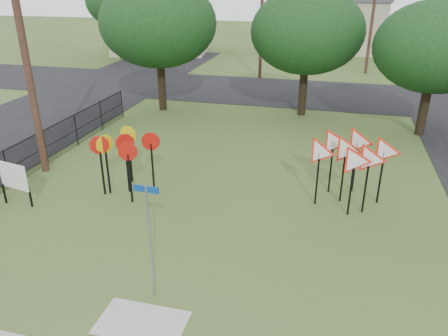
# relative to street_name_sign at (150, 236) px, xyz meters

# --- Properties ---
(ground) EXTENTS (140.00, 140.00, 0.00)m
(ground) POSITION_rel_street_name_sign_xyz_m (0.09, 1.45, -1.72)
(ground) COLOR #37531F
(street_left) EXTENTS (8.00, 50.00, 0.02)m
(street_left) POSITION_rel_street_name_sign_xyz_m (-11.91, 11.45, -1.71)
(street_left) COLOR black
(street_left) RESTS_ON ground
(street_far) EXTENTS (60.00, 8.00, 0.02)m
(street_far) POSITION_rel_street_name_sign_xyz_m (0.09, 21.45, -1.71)
(street_far) COLOR black
(street_far) RESTS_ON ground
(curb_pad) EXTENTS (2.00, 1.20, 0.02)m
(curb_pad) POSITION_rel_street_name_sign_xyz_m (0.09, -0.95, -1.71)
(curb_pad) COLOR #9B9C93
(curb_pad) RESTS_ON ground
(street_name_sign) EXTENTS (0.62, 0.06, 2.99)m
(street_name_sign) POSITION_rel_street_name_sign_xyz_m (0.00, 0.00, 0.00)
(street_name_sign) COLOR gray
(street_name_sign) RESTS_ON ground
(stop_sign_cluster) EXTENTS (2.22, 1.71, 2.24)m
(stop_sign_cluster) POSITION_rel_street_name_sign_xyz_m (-3.15, 5.02, -0.04)
(stop_sign_cluster) COLOR black
(stop_sign_cluster) RESTS_ON ground
(yield_sign_cluster) EXTENTS (3.10, 2.08, 2.46)m
(yield_sign_cluster) POSITION_rel_street_name_sign_xyz_m (4.56, 6.18, 0.09)
(yield_sign_cluster) COLOR black
(yield_sign_cluster) RESTS_ON ground
(info_board) EXTENTS (1.22, 0.28, 1.54)m
(info_board) POSITION_rel_street_name_sign_xyz_m (-6.32, 3.18, -0.69)
(info_board) COLOR black
(info_board) RESTS_ON ground
(utility_pole_main) EXTENTS (3.55, 0.33, 10.00)m
(utility_pole_main) POSITION_rel_street_name_sign_xyz_m (-7.14, 5.94, 3.49)
(utility_pole_main) COLOR #482C21
(utility_pole_main) RESTS_ON ground
(far_pole_a) EXTENTS (1.40, 0.24, 9.00)m
(far_pole_a) POSITION_rel_street_name_sign_xyz_m (-1.91, 25.45, 2.88)
(far_pole_a) COLOR #482C21
(far_pole_a) RESTS_ON ground
(far_pole_b) EXTENTS (1.40, 0.24, 8.50)m
(far_pole_b) POSITION_rel_street_name_sign_xyz_m (6.09, 29.45, 2.63)
(far_pole_b) COLOR #482C21
(far_pole_b) RESTS_ON ground
(far_pole_c) EXTENTS (1.40, 0.24, 9.00)m
(far_pole_c) POSITION_rel_street_name_sign_xyz_m (-9.91, 31.45, 2.88)
(far_pole_c) COLOR #482C21
(far_pole_c) RESTS_ON ground
(fence_run) EXTENTS (0.05, 11.55, 1.50)m
(fence_run) POSITION_rel_street_name_sign_xyz_m (-7.51, 7.70, -0.93)
(fence_run) COLOR black
(fence_run) RESTS_ON ground
(house_left) EXTENTS (10.58, 8.88, 7.20)m
(house_left) POSITION_rel_street_name_sign_xyz_m (-13.91, 35.45, 1.93)
(house_left) COLOR #B3A890
(house_left) RESTS_ON ground
(house_mid) EXTENTS (8.40, 8.40, 6.20)m
(house_mid) POSITION_rel_street_name_sign_xyz_m (4.09, 41.45, 1.43)
(house_mid) COLOR #B3A890
(house_mid) RESTS_ON ground
(tree_near_left) EXTENTS (6.40, 6.40, 7.27)m
(tree_near_left) POSITION_rel_street_name_sign_xyz_m (-5.91, 15.45, 3.14)
(tree_near_left) COLOR black
(tree_near_left) RESTS_ON ground
(tree_near_mid) EXTENTS (6.00, 6.00, 6.80)m
(tree_near_mid) POSITION_rel_street_name_sign_xyz_m (2.09, 16.45, 2.82)
(tree_near_mid) COLOR black
(tree_near_mid) RESTS_ON ground
(tree_near_right) EXTENTS (5.60, 5.60, 6.33)m
(tree_near_right) POSITION_rel_street_name_sign_xyz_m (8.09, 14.45, 2.51)
(tree_near_right) COLOR black
(tree_near_right) RESTS_ON ground
(tree_far_left) EXTENTS (6.80, 6.80, 7.73)m
(tree_far_left) POSITION_rel_street_name_sign_xyz_m (-15.91, 31.45, 3.45)
(tree_far_left) COLOR black
(tree_far_left) RESTS_ON ground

